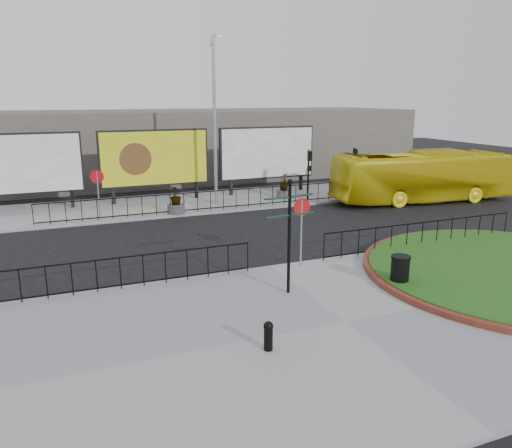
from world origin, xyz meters
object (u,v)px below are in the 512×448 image
planter_c (284,188)px  fingerpost_sign (289,226)px  lamp_post (215,119)px  planter_b (176,203)px  billboard_mid (155,158)px  bus (422,177)px  litter_bin (400,271)px  bollard (268,334)px

planter_c → fingerpost_sign: bearing=-114.9°
lamp_post → planter_b: size_ratio=6.37×
billboard_mid → bus: (14.43, -5.54, -1.10)m
fingerpost_sign → planter_c: 14.99m
planter_b → litter_bin: bearing=-72.0°
fingerpost_sign → lamp_post: bearing=78.2°
billboard_mid → fingerpost_sign: bearing=-86.4°
lamp_post → bus: (11.43, -3.57, -3.33)m
lamp_post → planter_c: lamp_post is taller
billboard_mid → litter_bin: (4.47, -16.40, -1.96)m
bus → planter_b: size_ratio=7.41×
litter_bin → planter_c: planter_c is taller
litter_bin → lamp_post: bearing=95.8°
billboard_mid → fingerpost_sign: size_ratio=1.74×
billboard_mid → planter_c: billboard_mid is taller
planter_c → billboard_mid: bearing=164.8°
bollard → lamp_post: bearing=76.3°
litter_bin → billboard_mid: bearing=105.3°
lamp_post → litter_bin: (1.47, -14.43, -4.19)m
planter_c → bollard: bearing=-116.5°
bollard → bus: size_ratio=0.07×
litter_bin → bus: bearing=47.5°
bus → planter_c: (-7.19, 3.57, -0.78)m
bollard → planter_b: bearing=84.9°
bollard → litter_bin: bearing=21.5°
fingerpost_sign → planter_c: (6.27, 13.52, -1.55)m
fingerpost_sign → bus: fingerpost_sign is taller
fingerpost_sign → bus: (13.46, 9.95, -0.77)m
bollard → litter_bin: 5.94m
litter_bin → bus: 14.76m
litter_bin → planter_b: (-4.17, 12.83, 0.03)m
bollard → bus: bus is taller
planter_c → lamp_post: bearing=180.0°
fingerpost_sign → litter_bin: bearing=-17.8°
lamp_post → litter_bin: lamp_post is taller
bollard → planter_c: planter_c is taller
billboard_mid → planter_c: 7.74m
billboard_mid → litter_bin: bearing=-74.7°
planter_b → planter_c: planter_c is taller
bus → planter_c: size_ratio=7.23×
billboard_mid → fingerpost_sign: (0.98, -15.49, -0.33)m
bus → planter_b: bearing=89.3°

